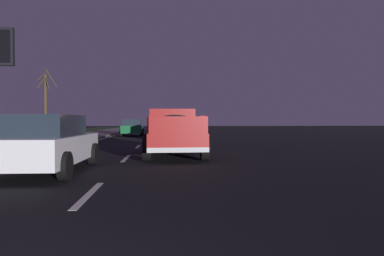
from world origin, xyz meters
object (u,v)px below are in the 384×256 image
Objects in this scene: sedan_green at (132,128)px; sedan_blue at (166,126)px; sedan_white at (47,143)px; sedan_black at (170,129)px; bare_tree_far at (45,103)px; pickup_truck at (173,131)px.

sedan_blue is at bearing -20.01° from sedan_green.
sedan_blue is 1.00× the size of sedan_white.
sedan_black is 12.01m from bare_tree_far.
sedan_white is (-31.93, 3.39, 0.00)m from sedan_blue.
sedan_blue is at bearing -6.06° from sedan_white.
pickup_truck is at bearing -170.13° from sedan_green.
pickup_truck is 12.21m from sedan_black.
sedan_white is 22.72m from bare_tree_far.
sedan_blue is 15.49m from sedan_black.
sedan_blue is 1.00× the size of sedan_black.
bare_tree_far is at bearing 31.56° from pickup_truck.
sedan_green is 7.80m from bare_tree_far.
bare_tree_far reaches higher than sedan_white.
bare_tree_far is (17.24, 10.59, 1.99)m from pickup_truck.
sedan_white is 16.83m from sedan_black.
sedan_green is 7.53m from sedan_black.
sedan_green is at bearing 159.99° from sedan_blue.
pickup_truck is 19.22m from sedan_green.
sedan_green is at bearing -76.92° from bare_tree_far.
bare_tree_far is (-1.69, 7.29, 2.19)m from sedan_green.
bare_tree_far reaches higher than pickup_truck.
sedan_green is at bearing 9.87° from pickup_truck.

